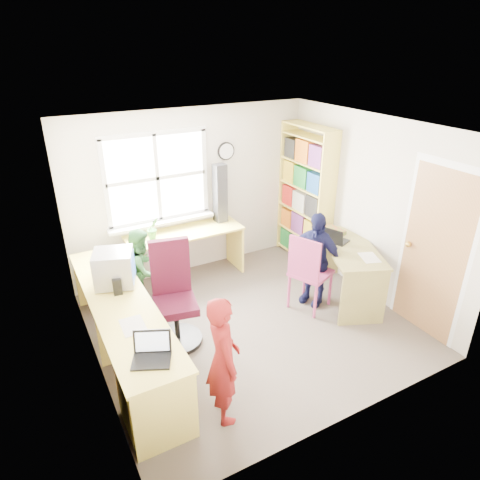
{
  "coord_description": "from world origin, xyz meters",
  "views": [
    {
      "loc": [
        -2.2,
        -3.78,
        3.21
      ],
      "look_at": [
        0.0,
        0.25,
        1.05
      ],
      "focal_mm": 32.0,
      "sensor_mm": 36.0,
      "label": 1
    }
  ],
  "objects_px": {
    "person_red": "(223,360)",
    "laptop_left": "(152,352)",
    "person_navy": "(315,259)",
    "bookshelf": "(305,198)",
    "swivel_chair": "(174,300)",
    "l_desk": "(152,339)",
    "wooden_chair": "(308,270)",
    "person_green": "(143,270)",
    "right_desk": "(348,260)",
    "potted_plant": "(153,228)",
    "laptop_right": "(334,238)",
    "crt_monitor": "(114,268)",
    "cd_tower": "(220,193)"
  },
  "relations": [
    {
      "from": "cd_tower",
      "to": "person_green",
      "type": "relative_size",
      "value": 0.77
    },
    {
      "from": "right_desk",
      "to": "wooden_chair",
      "type": "distance_m",
      "value": 0.64
    },
    {
      "from": "right_desk",
      "to": "laptop_left",
      "type": "bearing_deg",
      "value": -141.0
    },
    {
      "from": "swivel_chair",
      "to": "wooden_chair",
      "type": "bearing_deg",
      "value": 3.11
    },
    {
      "from": "l_desk",
      "to": "person_green",
      "type": "height_order",
      "value": "person_green"
    },
    {
      "from": "right_desk",
      "to": "person_red",
      "type": "distance_m",
      "value": 2.58
    },
    {
      "from": "bookshelf",
      "to": "person_red",
      "type": "distance_m",
      "value": 3.45
    },
    {
      "from": "person_red",
      "to": "laptop_left",
      "type": "bearing_deg",
      "value": 81.08
    },
    {
      "from": "laptop_left",
      "to": "cd_tower",
      "type": "relative_size",
      "value": 0.47
    },
    {
      "from": "bookshelf",
      "to": "crt_monitor",
      "type": "xyz_separation_m",
      "value": [
        -3.1,
        -0.74,
        -0.05
      ]
    },
    {
      "from": "crt_monitor",
      "to": "person_navy",
      "type": "height_order",
      "value": "person_navy"
    },
    {
      "from": "person_green",
      "to": "right_desk",
      "type": "bearing_deg",
      "value": -80.05
    },
    {
      "from": "right_desk",
      "to": "person_green",
      "type": "bearing_deg",
      "value": -179.61
    },
    {
      "from": "bookshelf",
      "to": "cd_tower",
      "type": "relative_size",
      "value": 2.43
    },
    {
      "from": "potted_plant",
      "to": "person_green",
      "type": "xyz_separation_m",
      "value": [
        -0.3,
        -0.43,
        -0.34
      ]
    },
    {
      "from": "bookshelf",
      "to": "cd_tower",
      "type": "xyz_separation_m",
      "value": [
        -1.28,
        0.35,
        0.18
      ]
    },
    {
      "from": "bookshelf",
      "to": "wooden_chair",
      "type": "relative_size",
      "value": 2.0
    },
    {
      "from": "cd_tower",
      "to": "person_green",
      "type": "height_order",
      "value": "cd_tower"
    },
    {
      "from": "l_desk",
      "to": "crt_monitor",
      "type": "relative_size",
      "value": 5.82
    },
    {
      "from": "l_desk",
      "to": "person_green",
      "type": "relative_size",
      "value": 2.63
    },
    {
      "from": "person_navy",
      "to": "person_red",
      "type": "bearing_deg",
      "value": -83.7
    },
    {
      "from": "swivel_chair",
      "to": "laptop_right",
      "type": "relative_size",
      "value": 3.06
    },
    {
      "from": "wooden_chair",
      "to": "person_green",
      "type": "relative_size",
      "value": 0.94
    },
    {
      "from": "l_desk",
      "to": "crt_monitor",
      "type": "distance_m",
      "value": 0.9
    },
    {
      "from": "laptop_left",
      "to": "right_desk",
      "type": "bearing_deg",
      "value": 40.71
    },
    {
      "from": "potted_plant",
      "to": "person_navy",
      "type": "height_order",
      "value": "person_navy"
    },
    {
      "from": "bookshelf",
      "to": "wooden_chair",
      "type": "xyz_separation_m",
      "value": [
        -0.84,
        -1.24,
        -0.43
      ]
    },
    {
      "from": "cd_tower",
      "to": "potted_plant",
      "type": "relative_size",
      "value": 2.83
    },
    {
      "from": "l_desk",
      "to": "right_desk",
      "type": "bearing_deg",
      "value": 4.38
    },
    {
      "from": "swivel_chair",
      "to": "laptop_right",
      "type": "bearing_deg",
      "value": 9.77
    },
    {
      "from": "bookshelf",
      "to": "laptop_left",
      "type": "distance_m",
      "value": 3.76
    },
    {
      "from": "right_desk",
      "to": "laptop_right",
      "type": "relative_size",
      "value": 3.66
    },
    {
      "from": "bookshelf",
      "to": "swivel_chair",
      "type": "distance_m",
      "value": 2.77
    },
    {
      "from": "swivel_chair",
      "to": "cd_tower",
      "type": "xyz_separation_m",
      "value": [
        1.26,
        1.35,
        0.66
      ]
    },
    {
      "from": "swivel_chair",
      "to": "person_green",
      "type": "height_order",
      "value": "swivel_chair"
    },
    {
      "from": "laptop_right",
      "to": "person_navy",
      "type": "bearing_deg",
      "value": 80.15
    },
    {
      "from": "laptop_left",
      "to": "person_navy",
      "type": "bearing_deg",
      "value": 45.99
    },
    {
      "from": "l_desk",
      "to": "wooden_chair",
      "type": "relative_size",
      "value": 2.81
    },
    {
      "from": "crt_monitor",
      "to": "laptop_left",
      "type": "height_order",
      "value": "crt_monitor"
    },
    {
      "from": "person_navy",
      "to": "swivel_chair",
      "type": "bearing_deg",
      "value": -119.14
    },
    {
      "from": "bookshelf",
      "to": "potted_plant",
      "type": "xyz_separation_m",
      "value": [
        -2.36,
        0.22,
        -0.1
      ]
    },
    {
      "from": "swivel_chair",
      "to": "person_navy",
      "type": "bearing_deg",
      "value": 7.02
    },
    {
      "from": "laptop_right",
      "to": "person_green",
      "type": "xyz_separation_m",
      "value": [
        -2.37,
        0.84,
        -0.26
      ]
    },
    {
      "from": "cd_tower",
      "to": "l_desk",
      "type": "bearing_deg",
      "value": -136.48
    },
    {
      "from": "l_desk",
      "to": "bookshelf",
      "type": "xyz_separation_m",
      "value": [
        2.96,
        1.47,
        0.55
      ]
    },
    {
      "from": "swivel_chair",
      "to": "person_green",
      "type": "bearing_deg",
      "value": 110.22
    },
    {
      "from": "wooden_chair",
      "to": "laptop_right",
      "type": "distance_m",
      "value": 0.62
    },
    {
      "from": "person_green",
      "to": "person_navy",
      "type": "distance_m",
      "value": 2.21
    },
    {
      "from": "right_desk",
      "to": "potted_plant",
      "type": "height_order",
      "value": "potted_plant"
    },
    {
      "from": "right_desk",
      "to": "laptop_left",
      "type": "distance_m",
      "value": 3.06
    }
  ]
}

